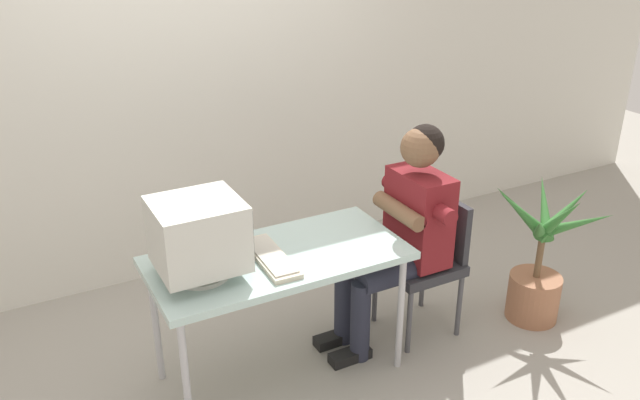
{
  "coord_description": "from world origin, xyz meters",
  "views": [
    {
      "loc": [
        -1.17,
        -2.64,
        2.3
      ],
      "look_at": [
        0.24,
        0.0,
        0.97
      ],
      "focal_mm": 36.67,
      "sensor_mm": 36.0,
      "label": 1
    }
  ],
  "objects_px": {
    "office_chair": "(427,256)",
    "potted_plant": "(538,265)",
    "crt_monitor": "(199,235)",
    "person_seated": "(403,227)",
    "desk": "(278,264)",
    "keyboard": "(271,257)"
  },
  "relations": [
    {
      "from": "office_chair",
      "to": "potted_plant",
      "type": "distance_m",
      "value": 0.7
    },
    {
      "from": "crt_monitor",
      "to": "office_chair",
      "type": "distance_m",
      "value": 1.42
    },
    {
      "from": "crt_monitor",
      "to": "person_seated",
      "type": "distance_m",
      "value": 1.18
    },
    {
      "from": "office_chair",
      "to": "potted_plant",
      "type": "bearing_deg",
      "value": -20.98
    },
    {
      "from": "desk",
      "to": "person_seated",
      "type": "distance_m",
      "value": 0.76
    },
    {
      "from": "desk",
      "to": "person_seated",
      "type": "height_order",
      "value": "person_seated"
    },
    {
      "from": "crt_monitor",
      "to": "office_chair",
      "type": "height_order",
      "value": "crt_monitor"
    },
    {
      "from": "person_seated",
      "to": "desk",
      "type": "bearing_deg",
      "value": 179.69
    },
    {
      "from": "office_chair",
      "to": "person_seated",
      "type": "distance_m",
      "value": 0.29
    },
    {
      "from": "office_chair",
      "to": "person_seated",
      "type": "bearing_deg",
      "value": 180.0
    },
    {
      "from": "desk",
      "to": "crt_monitor",
      "type": "bearing_deg",
      "value": -177.13
    },
    {
      "from": "crt_monitor",
      "to": "potted_plant",
      "type": "bearing_deg",
      "value": -6.63
    },
    {
      "from": "keyboard",
      "to": "person_seated",
      "type": "bearing_deg",
      "value": 1.95
    },
    {
      "from": "desk",
      "to": "office_chair",
      "type": "height_order",
      "value": "office_chair"
    },
    {
      "from": "potted_plant",
      "to": "office_chair",
      "type": "bearing_deg",
      "value": 159.02
    },
    {
      "from": "desk",
      "to": "keyboard",
      "type": "height_order",
      "value": "keyboard"
    },
    {
      "from": "desk",
      "to": "crt_monitor",
      "type": "distance_m",
      "value": 0.49
    },
    {
      "from": "crt_monitor",
      "to": "office_chair",
      "type": "xyz_separation_m",
      "value": [
        1.34,
        0.02,
        -0.46
      ]
    },
    {
      "from": "office_chair",
      "to": "crt_monitor",
      "type": "bearing_deg",
      "value": -179.32
    },
    {
      "from": "keyboard",
      "to": "desk",
      "type": "bearing_deg",
      "value": 30.36
    },
    {
      "from": "person_seated",
      "to": "potted_plant",
      "type": "xyz_separation_m",
      "value": [
        0.83,
        -0.25,
        -0.34
      ]
    },
    {
      "from": "desk",
      "to": "office_chair",
      "type": "bearing_deg",
      "value": -0.25
    }
  ]
}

